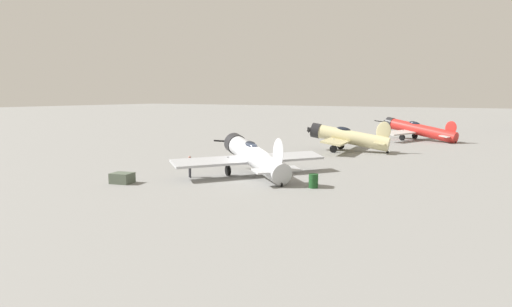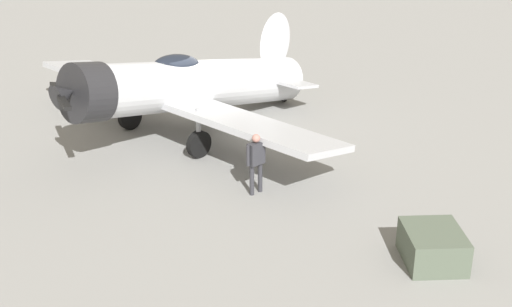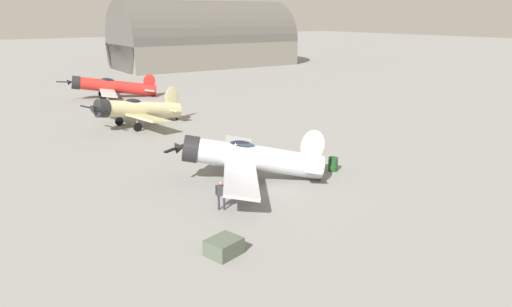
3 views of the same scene
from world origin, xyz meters
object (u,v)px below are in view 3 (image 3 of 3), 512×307
(airplane_foreground, at_px, (248,158))
(airplane_mid_apron, at_px, (137,110))
(airplane_far_line, at_px, (112,86))
(ground_crew_mechanic, at_px, (221,193))
(fuel_drum, at_px, (333,164))
(equipment_crate, at_px, (224,247))

(airplane_foreground, xyz_separation_m, airplane_mid_apron, (-0.57, -18.43, 0.06))
(airplane_foreground, height_order, airplane_far_line, airplane_foreground)
(airplane_far_line, bearing_deg, airplane_mid_apron, 93.65)
(airplane_foreground, distance_m, ground_crew_mechanic, 4.80)
(fuel_drum, bearing_deg, equipment_crate, 24.04)
(equipment_crate, bearing_deg, airplane_foreground, -131.94)
(equipment_crate, distance_m, fuel_drum, 13.28)
(ground_crew_mechanic, xyz_separation_m, equipment_crate, (2.59, 4.25, -0.61))
(airplane_foreground, bearing_deg, equipment_crate, 81.77)
(ground_crew_mechanic, bearing_deg, airplane_mid_apron, -154.84)
(ground_crew_mechanic, height_order, equipment_crate, ground_crew_mechanic)
(airplane_mid_apron, distance_m, airplane_far_line, 17.12)
(airplane_foreground, bearing_deg, airplane_far_line, -63.44)
(equipment_crate, bearing_deg, airplane_far_line, -104.35)
(airplane_mid_apron, distance_m, ground_crew_mechanic, 21.75)
(airplane_foreground, xyz_separation_m, ground_crew_mechanic, (3.80, 2.86, -0.57))
(airplane_foreground, bearing_deg, ground_crew_mechanic, 70.68)
(airplane_mid_apron, relative_size, fuel_drum, 10.98)
(airplane_far_line, bearing_deg, airplane_foreground, 99.45)
(airplane_far_line, bearing_deg, ground_crew_mechanic, 94.40)
(ground_crew_mechanic, bearing_deg, airplane_foreground, 163.73)
(airplane_foreground, relative_size, airplane_far_line, 0.92)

